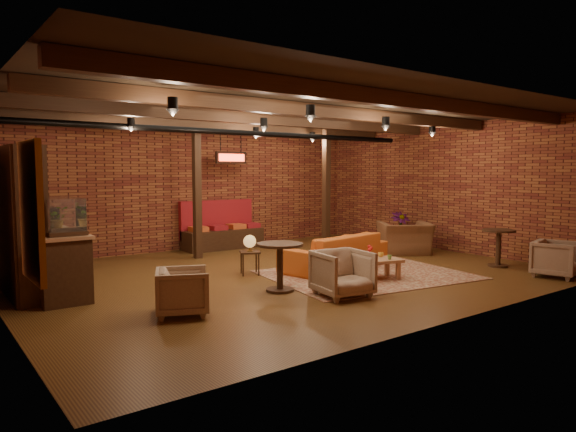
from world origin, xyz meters
TOP-DOWN VIEW (x-y plane):
  - floor at (0.00, 0.00)m, footprint 10.00×10.00m
  - ceiling at (0.00, 0.00)m, footprint 10.00×8.00m
  - wall_back at (0.00, 4.00)m, footprint 10.00×0.02m
  - wall_front at (0.00, -4.00)m, footprint 10.00×0.02m
  - wall_right at (5.00, 0.00)m, footprint 0.02×8.00m
  - ceiling_beams at (0.00, 0.00)m, footprint 9.80×6.40m
  - ceiling_pipe at (0.00, 1.60)m, footprint 9.60×0.12m
  - post_left at (-0.60, 2.60)m, footprint 0.16×0.16m
  - post_right at (2.80, 2.00)m, footprint 0.16×0.16m
  - service_counter at (-4.10, 1.00)m, footprint 0.80×2.50m
  - plant_counter at (-4.00, 1.20)m, footprint 0.35×0.39m
  - shelving_hutch at (-4.50, 1.10)m, footprint 0.52×2.00m
  - chalkboard_menu at (-4.93, -2.30)m, footprint 0.08×0.96m
  - banquette at (0.60, 3.55)m, footprint 2.10×0.70m
  - service_sign at (0.60, 3.10)m, footprint 0.86×0.06m
  - ceiling_spotlights at (0.00, 0.00)m, footprint 6.40×4.40m
  - rug at (1.14, -1.13)m, footprint 4.10×3.37m
  - sofa at (1.06, -0.29)m, footprint 2.60×1.38m
  - coffee_table at (0.89, -1.46)m, footprint 1.22×0.84m
  - side_table_lamp at (-0.65, 0.28)m, footprint 0.49×0.49m
  - round_table_left at (-1.00, -1.21)m, footprint 0.78×0.78m
  - armchair_a at (-2.92, -1.54)m, footprint 0.89×0.91m
  - armchair_b at (-0.41, -2.10)m, footprint 0.91×0.87m
  - armchair_right at (3.74, 0.15)m, footprint 1.41×1.29m
  - side_table_book at (4.10, 0.82)m, footprint 0.53×0.53m
  - round_table_right at (4.00, -2.15)m, footprint 0.67×0.67m
  - armchair_far at (3.89, -3.40)m, footprint 0.89×0.86m
  - plant_tall at (4.40, 0.89)m, footprint 2.01×2.01m

SIDE VIEW (x-z plane):
  - floor at x=0.00m, z-range 0.00..0.00m
  - rug at x=1.14m, z-range 0.00..0.01m
  - coffee_table at x=0.89m, z-range 0.02..0.66m
  - sofa at x=1.06m, z-range 0.00..0.72m
  - armchair_a at x=-2.92m, z-range 0.00..0.73m
  - armchair_far at x=3.89m, z-range 0.00..0.77m
  - armchair_b at x=-0.41m, z-range 0.00..0.83m
  - side_table_book at x=4.10m, z-range 0.19..0.69m
  - banquette at x=0.60m, z-range 0.00..1.00m
  - armchair_right at x=3.74m, z-range 0.00..1.03m
  - round_table_right at x=4.00m, z-range 0.13..0.92m
  - round_table_left at x=-1.00m, z-range 0.14..0.96m
  - side_table_lamp at x=-0.65m, z-range 0.20..0.98m
  - service_counter at x=-4.10m, z-range 0.00..1.60m
  - shelving_hutch at x=-4.50m, z-range 0.00..2.40m
  - plant_counter at x=-4.00m, z-range 1.07..1.37m
  - plant_tall at x=4.40m, z-range 0.00..2.83m
  - wall_back at x=0.00m, z-range 0.00..3.20m
  - wall_front at x=0.00m, z-range 0.00..3.20m
  - wall_right at x=5.00m, z-range 0.00..3.20m
  - post_left at x=-0.60m, z-range 0.00..3.20m
  - post_right at x=2.80m, z-range 0.00..3.20m
  - chalkboard_menu at x=-4.93m, z-range 0.87..2.33m
  - service_sign at x=0.60m, z-range 2.20..2.50m
  - ceiling_pipe at x=0.00m, z-range 2.79..2.91m
  - ceiling_spotlights at x=0.00m, z-range 2.72..3.00m
  - ceiling_beams at x=0.00m, z-range 2.97..3.19m
  - ceiling at x=0.00m, z-range 3.19..3.21m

